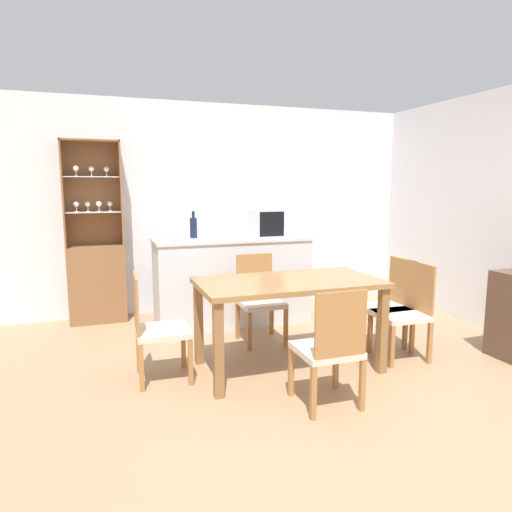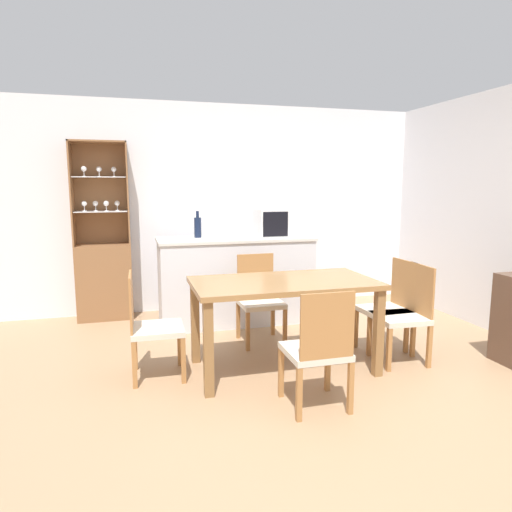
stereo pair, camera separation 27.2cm
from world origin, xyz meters
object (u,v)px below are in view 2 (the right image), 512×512
microwave (276,223)px  wine_bottle (198,227)px  display_cabinet (104,267)px  dining_chair_head_near (318,350)px  dining_chair_head_far (260,300)px  dining_chair_side_right_near (404,315)px  dining_chair_side_right_far (389,308)px  dining_table (284,292)px  dining_chair_side_left_far (151,326)px

microwave → wine_bottle: (-0.88, 0.12, -0.04)m
display_cabinet → dining_chair_head_near: 3.13m
dining_chair_head_far → wine_bottle: 1.18m
dining_chair_side_right_near → dining_chair_side_right_far: size_ratio=1.00×
dining_table → microwave: bearing=74.7°
dining_table → microwave: (0.40, 1.45, 0.46)m
dining_chair_head_near → wine_bottle: bearing=101.9°
dining_chair_side_left_far → display_cabinet: bearing=-165.2°
dining_table → dining_chair_head_near: bearing=-90.0°
dining_table → dining_chair_side_right_near: dining_chair_side_right_near is taller
dining_table → microwave: microwave is taller
dining_chair_side_right_near → dining_chair_side_right_far: (0.00, 0.25, 0.00)m
dining_chair_head_near → dining_chair_side_right_near: bearing=29.3°
dining_chair_head_near → microwave: bearing=79.7°
dining_table → dining_chair_head_far: (-0.00, 0.73, -0.24)m
display_cabinet → dining_table: 2.51m
dining_chair_head_far → microwave: (0.40, 0.72, 0.70)m
dining_chair_head_near → display_cabinet: bearing=119.3°
dining_table → dining_chair_head_near: dining_chair_head_near is taller
display_cabinet → dining_chair_side_right_far: 3.22m
dining_chair_head_far → microwave: 1.08m
display_cabinet → wine_bottle: size_ratio=6.85×
display_cabinet → dining_chair_head_near: size_ratio=2.36×
dining_chair_side_left_far → dining_chair_side_right_far: same height
microwave → dining_chair_side_right_far: bearing=-62.7°
dining_chair_head_near → dining_chair_side_right_near: same height
dining_chair_side_right_near → display_cabinet: bearing=54.7°
dining_chair_head_near → dining_chair_side_right_near: (1.08, 0.61, 0.00)m
dining_chair_head_far → dining_chair_side_left_far: same height
dining_chair_head_near → dining_chair_head_far: size_ratio=1.00×
dining_chair_side_right_near → wine_bottle: size_ratio=2.91×
display_cabinet → dining_chair_head_near: display_cabinet is taller
dining_table → dining_chair_head_near: (-0.00, -0.73, -0.24)m
dining_chair_head_near → dining_chair_side_right_far: size_ratio=1.00×
display_cabinet → dining_chair_side_right_near: bearing=-39.1°
dining_table → dining_chair_head_far: size_ratio=1.75×
dining_chair_side_right_near → dining_chair_side_left_far: 2.18m
dining_table → dining_chair_side_right_far: bearing=6.5°
microwave → dining_chair_head_near: bearing=-100.3°
display_cabinet → dining_table: bearing=-52.5°
display_cabinet → microwave: size_ratio=4.51×
dining_chair_side_right_far → wine_bottle: bearing=45.8°
wine_bottle → dining_chair_head_far: bearing=-60.1°
dining_chair_head_near → dining_chair_side_right_far: bearing=38.3°
dining_chair_head_far → dining_chair_side_right_far: same height
dining_chair_head_near → dining_chair_side_right_far: 1.38m
dining_chair_head_far → dining_chair_side_left_far: (-1.08, -0.61, 0.00)m
dining_chair_head_near → wine_bottle: wine_bottle is taller
dining_chair_head_near → dining_chair_side_left_far: same height
dining_chair_side_left_far → microwave: 2.11m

